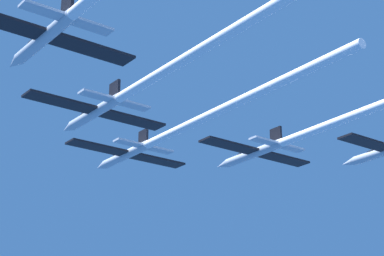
{
  "coord_description": "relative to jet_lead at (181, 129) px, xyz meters",
  "views": [
    {
      "loc": [
        -50.77,
        -83.08,
        -31.81
      ],
      "look_at": [
        -0.04,
        -15.43,
        -0.38
      ],
      "focal_mm": 66.46,
      "sensor_mm": 36.0,
      "label": 1
    }
  ],
  "objects": [
    {
      "name": "jet_lead",
      "position": [
        0.0,
        0.0,
        0.0
      ],
      "size": [
        18.5,
        51.33,
        3.06
      ],
      "color": "#B2BAC6"
    },
    {
      "name": "jet_right_wing",
      "position": [
        13.39,
        -14.31,
        -0.35
      ],
      "size": [
        18.5,
        55.9,
        3.06
      ],
      "color": "#B2BAC6"
    },
    {
      "name": "jet_left_wing",
      "position": [
        -11.43,
        -14.96,
        0.17
      ],
      "size": [
        18.5,
        59.49,
        3.06
      ],
      "color": "#B2BAC6"
    }
  ]
}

